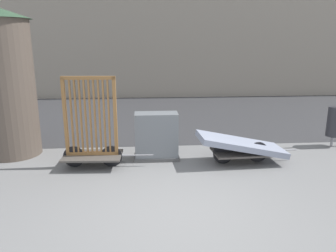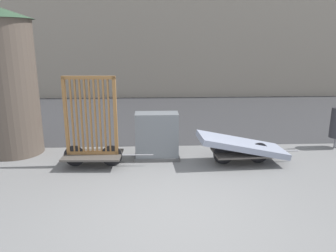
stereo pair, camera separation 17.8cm
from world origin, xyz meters
TOP-DOWN VIEW (x-y plane):
  - ground_plane at (0.00, 0.00)m, footprint 60.00×60.00m
  - road_strip at (0.00, 7.37)m, footprint 56.00×7.66m
  - bike_cart_with_bedframe at (-1.65, 2.19)m, footprint 1.97×0.82m
  - bike_cart_with_mattress at (1.66, 2.19)m, footprint 2.33×0.95m
  - utility_cabinet at (-0.24, 2.59)m, footprint 1.05×0.53m
  - advertising_column at (-3.70, 3.19)m, footprint 1.42×1.42m

SIDE VIEW (x-z plane):
  - ground_plane at x=0.00m, z-range 0.00..0.00m
  - road_strip at x=0.00m, z-range 0.00..0.01m
  - bike_cart_with_mattress at x=1.66m, z-range 0.05..0.76m
  - utility_cabinet at x=-0.24m, z-range -0.04..1.06m
  - bike_cart_with_bedframe at x=-1.65m, z-range -0.31..1.68m
  - advertising_column at x=-3.70m, z-range 0.03..3.44m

